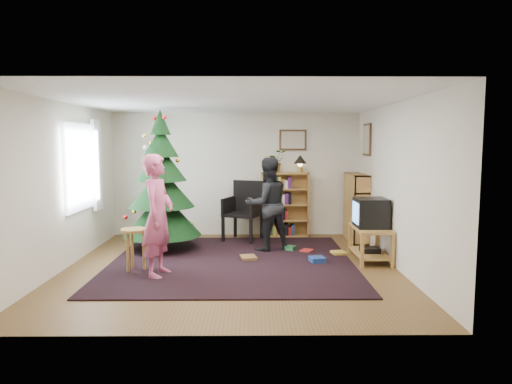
{
  "coord_description": "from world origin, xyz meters",
  "views": [
    {
      "loc": [
        0.32,
        -6.81,
        1.88
      ],
      "look_at": [
        0.38,
        0.51,
        1.1
      ],
      "focal_mm": 32.0,
      "sensor_mm": 36.0,
      "label": 1
    }
  ],
  "objects_px": {
    "stool": "(134,238)",
    "table_lamp": "(300,161)",
    "crt_tv": "(371,213)",
    "person_by_chair": "(267,204)",
    "picture_right": "(367,140)",
    "armchair": "(243,208)",
    "bookshelf_right": "(356,207)",
    "tv_stand": "(370,241)",
    "bookshelf_back": "(285,204)",
    "christmas_tree": "(162,192)",
    "person_standing": "(158,216)",
    "potted_plant": "(275,161)",
    "picture_back": "(293,140)"
  },
  "relations": [
    {
      "from": "picture_back",
      "to": "stool",
      "type": "distance_m",
      "value": 3.99
    },
    {
      "from": "picture_right",
      "to": "armchair",
      "type": "distance_m",
      "value": 2.7
    },
    {
      "from": "stool",
      "to": "person_standing",
      "type": "distance_m",
      "value": 0.6
    },
    {
      "from": "picture_right",
      "to": "person_standing",
      "type": "xyz_separation_m",
      "value": [
        -3.48,
        -2.2,
        -1.08
      ]
    },
    {
      "from": "armchair",
      "to": "person_standing",
      "type": "relative_size",
      "value": 0.66
    },
    {
      "from": "tv_stand",
      "to": "table_lamp",
      "type": "bearing_deg",
      "value": 115.41
    },
    {
      "from": "armchair",
      "to": "table_lamp",
      "type": "xyz_separation_m",
      "value": [
        1.15,
        0.31,
        0.91
      ]
    },
    {
      "from": "person_standing",
      "to": "picture_right",
      "type": "bearing_deg",
      "value": -48.08
    },
    {
      "from": "crt_tv",
      "to": "table_lamp",
      "type": "bearing_deg",
      "value": 115.34
    },
    {
      "from": "bookshelf_right",
      "to": "tv_stand",
      "type": "distance_m",
      "value": 1.58
    },
    {
      "from": "tv_stand",
      "to": "person_by_chair",
      "type": "xyz_separation_m",
      "value": [
        -1.63,
        0.72,
        0.49
      ]
    },
    {
      "from": "picture_back",
      "to": "christmas_tree",
      "type": "xyz_separation_m",
      "value": [
        -2.41,
        -1.32,
        -0.92
      ]
    },
    {
      "from": "stool",
      "to": "person_by_chair",
      "type": "xyz_separation_m",
      "value": [
        2.0,
        1.31,
        0.33
      ]
    },
    {
      "from": "person_by_chair",
      "to": "bookshelf_right",
      "type": "bearing_deg",
      "value": -175.32
    },
    {
      "from": "christmas_tree",
      "to": "armchair",
      "type": "distance_m",
      "value": 1.7
    },
    {
      "from": "christmas_tree",
      "to": "person_standing",
      "type": "relative_size",
      "value": 1.42
    },
    {
      "from": "potted_plant",
      "to": "picture_right",
      "type": "bearing_deg",
      "value": -19.27
    },
    {
      "from": "christmas_tree",
      "to": "potted_plant",
      "type": "xyz_separation_m",
      "value": [
        2.05,
        1.18,
        0.49
      ]
    },
    {
      "from": "picture_right",
      "to": "crt_tv",
      "type": "distance_m",
      "value": 1.82
    },
    {
      "from": "tv_stand",
      "to": "armchair",
      "type": "distance_m",
      "value": 2.67
    },
    {
      "from": "bookshelf_right",
      "to": "table_lamp",
      "type": "distance_m",
      "value": 1.43
    },
    {
      "from": "person_standing",
      "to": "table_lamp",
      "type": "relative_size",
      "value": 4.9
    },
    {
      "from": "armchair",
      "to": "person_by_chair",
      "type": "bearing_deg",
      "value": -42.26
    },
    {
      "from": "stool",
      "to": "armchair",
      "type": "bearing_deg",
      "value": 55.26
    },
    {
      "from": "christmas_tree",
      "to": "person_standing",
      "type": "bearing_deg",
      "value": -80.88
    },
    {
      "from": "picture_right",
      "to": "stool",
      "type": "relative_size",
      "value": 0.94
    },
    {
      "from": "picture_back",
      "to": "bookshelf_back",
      "type": "bearing_deg",
      "value": -140.25
    },
    {
      "from": "tv_stand",
      "to": "person_by_chair",
      "type": "bearing_deg",
      "value": 156.11
    },
    {
      "from": "table_lamp",
      "to": "stool",
      "type": "bearing_deg",
      "value": -136.64
    },
    {
      "from": "stool",
      "to": "table_lamp",
      "type": "xyz_separation_m",
      "value": [
        2.7,
        2.55,
        1.05
      ]
    },
    {
      "from": "christmas_tree",
      "to": "crt_tv",
      "type": "distance_m",
      "value": 3.58
    },
    {
      "from": "tv_stand",
      "to": "armchair",
      "type": "xyz_separation_m",
      "value": [
        -2.08,
        1.65,
        0.3
      ]
    },
    {
      "from": "crt_tv",
      "to": "tv_stand",
      "type": "bearing_deg",
      "value": -0.0
    },
    {
      "from": "crt_tv",
      "to": "person_by_chair",
      "type": "bearing_deg",
      "value": 156.08
    },
    {
      "from": "armchair",
      "to": "person_standing",
      "type": "xyz_separation_m",
      "value": [
        -1.15,
        -2.47,
        0.24
      ]
    },
    {
      "from": "bookshelf_back",
      "to": "bookshelf_right",
      "type": "distance_m",
      "value": 1.42
    },
    {
      "from": "tv_stand",
      "to": "table_lamp",
      "type": "height_order",
      "value": "table_lamp"
    },
    {
      "from": "stool",
      "to": "bookshelf_right",
      "type": "bearing_deg",
      "value": 29.47
    },
    {
      "from": "bookshelf_back",
      "to": "bookshelf_right",
      "type": "height_order",
      "value": "same"
    },
    {
      "from": "bookshelf_right",
      "to": "crt_tv",
      "type": "distance_m",
      "value": 1.54
    },
    {
      "from": "bookshelf_right",
      "to": "crt_tv",
      "type": "relative_size",
      "value": 2.45
    },
    {
      "from": "bookshelf_back",
      "to": "tv_stand",
      "type": "height_order",
      "value": "bookshelf_back"
    },
    {
      "from": "potted_plant",
      "to": "bookshelf_right",
      "type": "bearing_deg",
      "value": -15.43
    },
    {
      "from": "potted_plant",
      "to": "table_lamp",
      "type": "bearing_deg",
      "value": 0.0
    },
    {
      "from": "tv_stand",
      "to": "person_standing",
      "type": "bearing_deg",
      "value": -165.65
    },
    {
      "from": "table_lamp",
      "to": "bookshelf_right",
      "type": "bearing_deg",
      "value": -22.16
    },
    {
      "from": "bookshelf_back",
      "to": "stool",
      "type": "distance_m",
      "value": 3.5
    },
    {
      "from": "christmas_tree",
      "to": "bookshelf_back",
      "type": "distance_m",
      "value": 2.57
    },
    {
      "from": "armchair",
      "to": "table_lamp",
      "type": "height_order",
      "value": "table_lamp"
    },
    {
      "from": "picture_right",
      "to": "crt_tv",
      "type": "bearing_deg",
      "value": -100.64
    }
  ]
}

